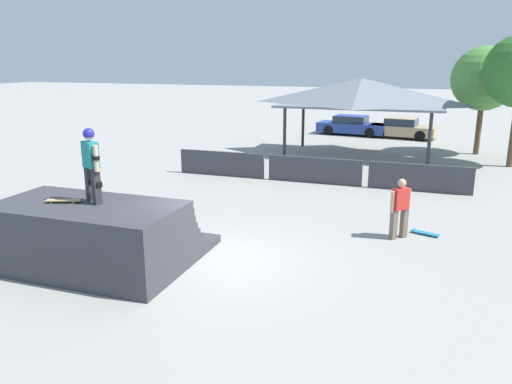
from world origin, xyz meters
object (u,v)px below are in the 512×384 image
Objects in this scene: tree_beside_pavilion at (484,79)px; parked_car_tan at (402,129)px; parked_car_blue at (352,126)px; skateboard_on_deck at (65,200)px; skater_on_deck at (91,160)px; bystander_walking at (400,206)px; skateboard_on_ground at (424,233)px.

tree_beside_pavilion is 6.93m from parked_car_tan.
parked_car_tan is (3.25, -0.35, -0.00)m from parked_car_blue.
parked_car_blue is 3.27m from parked_car_tan.
skateboard_on_deck is at bearing -90.09° from parked_car_blue.
skater_on_deck is at bearing -117.05° from tree_beside_pavilion.
bystander_walking is at bearing 62.15° from skater_on_deck.
skateboard_on_ground is (0.70, 0.54, -0.90)m from bystander_walking.
parked_car_blue is at bearing 113.00° from skater_on_deck.
tree_beside_pavilion is 1.29× the size of parked_car_tan.
skateboard_on_ground is at bearing 13.56° from skateboard_on_deck.
skater_on_deck reaches higher than parked_car_blue.
skater_on_deck reaches higher than skateboard_on_deck.
bystander_walking is at bearing -101.68° from tree_beside_pavilion.
skater_on_deck is 24.40m from parked_car_tan.
bystander_walking is 15.29m from tree_beside_pavilion.
skater_on_deck reaches higher than skateboard_on_ground.
bystander_walking is (7.38, 4.66, -0.72)m from skateboard_on_deck.
skateboard_on_deck reaches higher than parked_car_tan.
tree_beside_pavilion is (3.04, 14.69, 2.96)m from bystander_walking.
skater_on_deck is at bearing -88.62° from parked_car_blue.
skateboard_on_deck is 1.05× the size of skateboard_on_ground.
skater_on_deck is 2.17× the size of skateboard_on_ground.
bystander_walking is 1.26m from skateboard_on_ground.
parked_car_blue is (-7.32, 4.88, -3.31)m from tree_beside_pavilion.
bystander_walking is at bearing 13.10° from skateboard_on_deck.
skateboard_on_ground is 19.68m from parked_car_blue.
bystander_walking is 2.12× the size of skateboard_on_ground.
skater_on_deck is 0.32× the size of tree_beside_pavilion.
skateboard_on_deck is 0.20× the size of parked_car_tan.
skateboard_on_ground is 14.85m from tree_beside_pavilion.
skateboard_on_ground is at bearing -75.54° from parked_car_tan.
skater_on_deck is 8.22m from bystander_walking.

